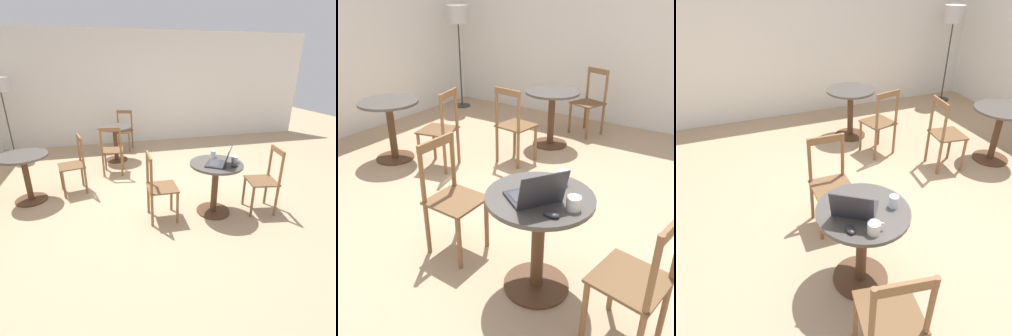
{
  "view_description": "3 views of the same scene",
  "coord_description": "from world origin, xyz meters",
  "views": [
    {
      "loc": [
        -3.59,
        0.84,
        1.97
      ],
      "look_at": [
        -0.48,
        0.06,
        0.67
      ],
      "focal_mm": 28.0,
      "sensor_mm": 36.0,
      "label": 1
    },
    {
      "loc": [
        -2.45,
        -1.52,
        1.9
      ],
      "look_at": [
        -0.31,
        -0.1,
        0.68
      ],
      "focal_mm": 40.0,
      "sensor_mm": 36.0,
      "label": 2
    },
    {
      "loc": [
        -1.44,
        -2.25,
        2.25
      ],
      "look_at": [
        -0.52,
        0.07,
        0.71
      ],
      "focal_mm": 35.0,
      "sensor_mm": 36.0,
      "label": 3
    }
  ],
  "objects": [
    {
      "name": "chair_mid_right",
      "position": [
        2.57,
        0.37,
        0.46
      ],
      "size": [
        0.49,
        0.49,
        0.92
      ],
      "color": "brown",
      "rests_on": "ground_plane"
    },
    {
      "name": "floor_lamp",
      "position": [
        2.66,
        2.82,
        1.46
      ],
      "size": [
        0.35,
        0.35,
        1.69
      ],
      "color": "#333333",
      "rests_on": "ground_plane"
    },
    {
      "name": "mouse",
      "position": [
        -0.79,
        -0.73,
        0.75
      ],
      "size": [
        0.06,
        0.1,
        0.03
      ],
      "color": "#2D2D33",
      "rests_on": "cafe_table_near"
    },
    {
      "name": "cafe_table_mid",
      "position": [
        1.86,
        0.62,
        0.52
      ],
      "size": [
        0.7,
        0.7,
        0.73
      ],
      "color": "#51331E",
      "rests_on": "ground_plane"
    },
    {
      "name": "ground_plane",
      "position": [
        0.0,
        0.0,
        0.0
      ],
      "size": [
        16.0,
        16.0,
        0.0
      ],
      "primitive_type": "plane",
      "color": "tan"
    },
    {
      "name": "laptop",
      "position": [
        -0.69,
        -0.57,
        0.78
      ],
      "size": [
        0.42,
        0.42,
        0.24
      ],
      "color": "#2D2D33",
      "rests_on": "cafe_table_near"
    },
    {
      "name": "chair_far_front",
      "position": [
        0.52,
        1.34,
        0.46
      ],
      "size": [
        0.46,
        0.46,
        0.92
      ],
      "color": "brown",
      "rests_on": "ground_plane"
    },
    {
      "name": "cafe_table_near",
      "position": [
        -0.62,
        -0.56,
        0.52
      ],
      "size": [
        0.7,
        0.7,
        0.73
      ],
      "color": "#51331E",
      "rests_on": "ground_plane"
    },
    {
      "name": "chair_near_back",
      "position": [
        -0.6,
        0.21,
        0.46
      ],
      "size": [
        0.39,
        0.39,
        0.92
      ],
      "color": "brown",
      "rests_on": "ground_plane"
    },
    {
      "name": "chair_mid_left",
      "position": [
        1.1,
        0.72,
        0.46
      ],
      "size": [
        0.43,
        0.43,
        0.92
      ],
      "color": "brown",
      "rests_on": "ground_plane"
    },
    {
      "name": "mug",
      "position": [
        -0.65,
        -0.81,
        0.78
      ],
      "size": [
        0.13,
        0.09,
        0.08
      ],
      "color": "silver",
      "rests_on": "cafe_table_near"
    },
    {
      "name": "cafe_table_far",
      "position": [
        0.36,
        2.01,
        0.52
      ],
      "size": [
        0.7,
        0.7,
        0.73
      ],
      "color": "#51331E",
      "rests_on": "ground_plane"
    },
    {
      "name": "wall_side",
      "position": [
        3.23,
        0.0,
        1.35
      ],
      "size": [
        0.06,
        9.4,
        2.7
      ],
      "color": "white",
      "rests_on": "ground_plane"
    },
    {
      "name": "drinking_glass",
      "position": [
        -0.39,
        -0.61,
        0.78
      ],
      "size": [
        0.07,
        0.07,
        0.09
      ],
      "color": "silver",
      "rests_on": "cafe_table_near"
    },
    {
      "name": "chair_near_front",
      "position": [
        -0.74,
        -1.25,
        0.46
      ],
      "size": [
        0.44,
        0.44,
        0.92
      ],
      "color": "brown",
      "rests_on": "ground_plane"
    }
  ]
}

